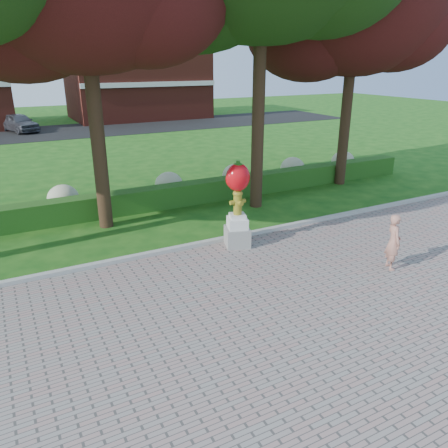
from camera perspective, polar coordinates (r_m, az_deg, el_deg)
name	(u,v)px	position (r m, az deg, el deg)	size (l,w,h in m)	color
ground	(252,291)	(10.52, 3.72, -8.78)	(100.00, 100.00, 0.00)	#164E13
walkway	(381,399)	(8.02, 19.83, -20.68)	(40.00, 14.00, 0.04)	gray
curb	(199,244)	(12.86, -3.24, -2.68)	(40.00, 0.18, 0.15)	#ADADA5
lawn_hedge	(153,198)	(16.26, -9.20, 3.34)	(24.00, 0.70, 0.80)	#1C4B15
hydrangea_row	(159,186)	(17.30, -8.53, 4.95)	(20.10, 1.10, 0.99)	beige
street	(63,132)	(36.46, -20.31, 11.26)	(50.00, 8.00, 0.02)	black
building_right	(137,82)	(43.75, -11.26, 17.69)	(12.00, 8.00, 6.40)	maroon
tree_far_right	(353,11)	(19.63, 16.45, 25.16)	(7.88, 6.72, 10.21)	black
hydrant_sculpture	(238,202)	(12.41, 1.80, 2.89)	(0.86, 0.86, 2.52)	gray
woman	(393,242)	(12.03, 21.25, -2.18)	(0.54, 0.35, 1.48)	tan
parked_car	(19,123)	(37.44, -25.18, 11.91)	(1.63, 4.05, 1.38)	#47484F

